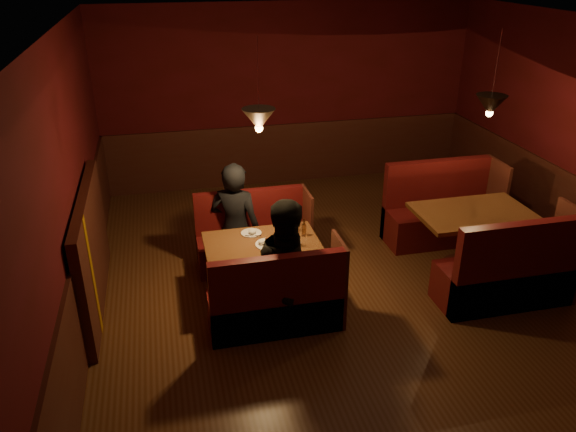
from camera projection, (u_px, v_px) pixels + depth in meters
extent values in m
cube|color=brown|center=(358.00, 288.00, 6.57)|extent=(6.00, 7.00, 0.01)
cube|color=black|center=(374.00, 29.00, 5.32)|extent=(6.00, 7.00, 0.01)
cube|color=#490B11|center=(289.00, 96.00, 9.03)|extent=(6.00, 0.01, 2.90)
cube|color=#490B11|center=(67.00, 198.00, 5.33)|extent=(0.01, 7.00, 2.90)
cube|color=#411E17|center=(290.00, 153.00, 9.42)|extent=(6.00, 0.04, 1.00)
cube|color=#411E17|center=(85.00, 282.00, 5.74)|extent=(0.04, 7.00, 1.00)
cube|color=#411E17|center=(92.00, 251.00, 6.04)|extent=(0.10, 2.20, 1.30)
cube|color=#A87113|center=(93.00, 276.00, 5.57)|extent=(0.01, 0.12, 1.30)
cylinder|color=#333333|center=(258.00, 79.00, 5.42)|extent=(0.01, 0.01, 0.80)
cone|color=black|center=(259.00, 119.00, 5.60)|extent=(0.34, 0.34, 0.22)
sphere|color=#FFBF72|center=(259.00, 128.00, 5.63)|extent=(0.08, 0.08, 0.08)
cylinder|color=#333333|center=(496.00, 68.00, 5.95)|extent=(0.01, 0.01, 0.80)
cone|color=black|center=(491.00, 105.00, 6.12)|extent=(0.34, 0.34, 0.22)
sphere|color=#FFBF72|center=(489.00, 113.00, 6.16)|extent=(0.08, 0.08, 0.08)
cube|color=#4C240F|center=(262.00, 243.00, 6.19)|extent=(1.26, 0.76, 0.04)
cylinder|color=#411E17|center=(262.00, 269.00, 6.34)|extent=(0.13, 0.13, 0.63)
cylinder|color=#411E17|center=(263.00, 291.00, 6.47)|extent=(0.50, 0.50, 0.04)
cylinder|color=silver|center=(267.00, 245.00, 6.10)|extent=(0.25, 0.25, 0.02)
cube|color=black|center=(269.00, 241.00, 6.13)|extent=(0.08, 0.07, 0.03)
ellipsoid|color=silver|center=(261.00, 242.00, 6.07)|extent=(0.06, 0.06, 0.05)
cube|color=tan|center=(275.00, 244.00, 6.07)|extent=(0.08, 0.07, 0.03)
cylinder|color=silver|center=(266.00, 248.00, 6.01)|extent=(0.05, 0.11, 0.01)
cylinder|color=silver|center=(251.00, 233.00, 6.35)|extent=(0.23, 0.23, 0.01)
ellipsoid|color=beige|center=(252.00, 231.00, 6.32)|extent=(0.09, 0.09, 0.05)
cube|color=silver|center=(253.00, 236.00, 6.27)|extent=(0.18, 0.06, 0.00)
cylinder|color=white|center=(288.00, 236.00, 6.22)|extent=(0.05, 0.05, 0.08)
cylinder|color=white|center=(300.00, 225.00, 6.40)|extent=(0.07, 0.07, 0.13)
cylinder|color=white|center=(303.00, 240.00, 6.06)|extent=(0.07, 0.07, 0.13)
cylinder|color=#47230F|center=(304.00, 230.00, 6.28)|extent=(0.05, 0.05, 0.14)
cylinder|color=#47230F|center=(304.00, 222.00, 6.23)|extent=(0.02, 0.02, 0.06)
ellipsoid|color=white|center=(298.00, 243.00, 6.10)|extent=(0.10, 0.09, 0.04)
cube|color=#431119|center=(253.00, 251.00, 6.96)|extent=(1.35, 0.49, 0.40)
cube|color=#431119|center=(249.00, 225.00, 7.01)|extent=(1.35, 0.11, 0.94)
cube|color=#411E17|center=(307.00, 226.00, 6.99)|extent=(0.04, 0.49, 0.94)
cube|color=#431119|center=(274.00, 310.00, 5.81)|extent=(1.35, 0.49, 0.40)
cube|color=#431119|center=(278.00, 298.00, 5.53)|extent=(1.35, 0.11, 0.94)
cube|color=#411E17|center=(339.00, 280.00, 5.84)|extent=(0.04, 0.49, 0.94)
cube|color=#4C240F|center=(474.00, 213.00, 6.68)|extent=(1.37, 0.87, 0.05)
cylinder|color=#411E17|center=(469.00, 242.00, 6.84)|extent=(0.14, 0.14, 0.72)
cylinder|color=#411E17|center=(465.00, 266.00, 6.99)|extent=(0.58, 0.58, 0.04)
cube|color=#431119|center=(440.00, 225.00, 7.55)|extent=(1.47, 0.56, 0.46)
cube|color=#431119|center=(435.00, 198.00, 7.61)|extent=(1.47, 0.12, 1.08)
cube|color=#411E17|center=(493.00, 199.00, 7.58)|extent=(0.04, 0.56, 1.08)
cube|color=#431119|center=(502.00, 283.00, 6.24)|extent=(1.47, 0.56, 0.46)
cube|color=#431119|center=(518.00, 269.00, 5.92)|extent=(1.47, 0.12, 1.08)
cube|color=#411E17|center=(567.00, 251.00, 6.27)|extent=(0.04, 0.56, 1.08)
imported|color=black|center=(234.00, 203.00, 6.67)|extent=(0.74, 0.63, 1.71)
imported|color=black|center=(291.00, 249.00, 5.61)|extent=(0.91, 0.75, 1.74)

